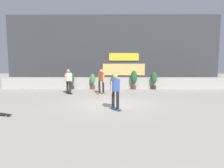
% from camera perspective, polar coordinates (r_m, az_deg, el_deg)
% --- Properties ---
extents(ground_plane, '(48.00, 48.00, 0.00)m').
position_cam_1_polar(ground_plane, '(11.13, -0.08, -5.53)').
color(ground_plane, '#A8A093').
extents(planter_wall, '(18.00, 0.40, 0.90)m').
position_cam_1_polar(planter_wall, '(16.98, 0.16, 0.29)').
color(planter_wall, '#B2ADA3').
rests_on(planter_wall, ground).
extents(building_backdrop, '(20.00, 2.08, 6.50)m').
position_cam_1_polar(building_backdrop, '(20.89, 0.25, 9.20)').
color(building_backdrop, '#38383D').
rests_on(building_backdrop, ground).
extents(potted_plant_0, '(0.42, 0.42, 1.32)m').
position_cam_1_polar(potted_plant_0, '(16.84, -11.02, 1.09)').
color(potted_plant_0, '#2D2823').
rests_on(potted_plant_0, ground).
extents(potted_plant_1, '(0.39, 0.39, 1.24)m').
position_cam_1_polar(potted_plant_1, '(16.60, -5.34, 0.88)').
color(potted_plant_1, brown).
rests_on(potted_plant_1, ground).
extents(potted_plant_2, '(0.36, 0.36, 1.19)m').
position_cam_1_polar(potted_plant_2, '(16.51, 0.43, 0.74)').
color(potted_plant_2, brown).
rests_on(potted_plant_2, ground).
extents(potted_plant_3, '(0.51, 0.51, 1.50)m').
position_cam_1_polar(potted_plant_3, '(16.56, 6.03, 1.55)').
color(potted_plant_3, brown).
rests_on(potted_plant_3, ground).
extents(potted_plant_4, '(0.46, 0.46, 1.39)m').
position_cam_1_polar(potted_plant_4, '(16.79, 11.43, 1.26)').
color(potted_plant_4, '#2D2823').
rests_on(potted_plant_4, ground).
extents(skater_mid_plaza, '(0.63, 0.77, 1.70)m').
position_cam_1_polar(skater_mid_plaza, '(9.71, 0.93, -1.69)').
color(skater_mid_plaza, '#266699').
rests_on(skater_mid_plaza, ground).
extents(skater_by_wall_right, '(0.70, 0.72, 1.70)m').
position_cam_1_polar(skater_by_wall_right, '(14.27, -2.94, 1.02)').
color(skater_by_wall_right, '#BF8C26').
rests_on(skater_by_wall_right, ground).
extents(skater_far_left, '(0.67, 0.74, 1.70)m').
position_cam_1_polar(skater_far_left, '(14.55, -11.82, 1.00)').
color(skater_far_left, black).
rests_on(skater_far_left, ground).
extents(skateboard_near_camera, '(0.81, 0.50, 0.08)m').
position_cam_1_polar(skateboard_near_camera, '(10.02, -27.66, -7.34)').
color(skateboard_near_camera, black).
rests_on(skateboard_near_camera, ground).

